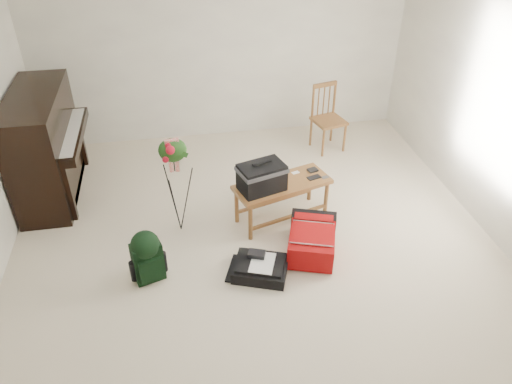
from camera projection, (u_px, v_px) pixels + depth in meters
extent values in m
cube|color=beige|center=(259.00, 257.00, 5.08)|extent=(5.00, 5.50, 0.01)
cube|color=white|center=(260.00, 2.00, 3.66)|extent=(5.00, 5.50, 0.01)
cube|color=beige|center=(221.00, 48.00, 6.60)|extent=(5.00, 0.04, 2.50)
cube|color=black|center=(45.00, 146.00, 5.70)|extent=(0.55, 1.50, 1.25)
cube|color=black|center=(70.00, 136.00, 5.68)|extent=(0.28, 1.30, 0.10)
cube|color=white|center=(69.00, 132.00, 5.66)|extent=(0.22, 1.20, 0.02)
cube|color=black|center=(60.00, 187.00, 6.03)|extent=(0.45, 1.30, 0.10)
cube|color=#965E31|center=(282.00, 185.00, 5.36)|extent=(1.12, 0.71, 0.04)
cylinder|color=#965E31|center=(242.00, 216.00, 5.29)|extent=(0.05, 0.05, 0.43)
cylinder|color=#965E31|center=(237.00, 198.00, 5.56)|extent=(0.05, 0.05, 0.43)
cylinder|color=#965E31|center=(327.00, 207.00, 5.43)|extent=(0.05, 0.05, 0.43)
cylinder|color=#965E31|center=(319.00, 190.00, 5.70)|extent=(0.05, 0.05, 0.43)
cube|color=#965E31|center=(329.00, 121.00, 6.69)|extent=(0.47, 0.47, 0.04)
cylinder|color=#965E31|center=(319.00, 142.00, 6.66)|extent=(0.03, 0.03, 0.40)
cylinder|color=#965E31|center=(312.00, 131.00, 6.93)|extent=(0.03, 0.03, 0.40)
cylinder|color=#965E31|center=(343.00, 140.00, 6.70)|extent=(0.03, 0.03, 0.40)
cylinder|color=#965E31|center=(335.00, 129.00, 6.97)|extent=(0.03, 0.03, 0.40)
cube|color=#965E31|center=(328.00, 84.00, 6.57)|extent=(0.35, 0.12, 0.06)
cylinder|color=#965E31|center=(315.00, 101.00, 6.67)|extent=(0.03, 0.03, 0.48)
cylinder|color=#965E31|center=(338.00, 99.00, 6.72)|extent=(0.03, 0.03, 0.48)
cube|color=#AF0710|center=(312.00, 240.00, 5.07)|extent=(0.64, 0.78, 0.26)
cube|color=black|center=(305.00, 225.00, 5.28)|extent=(0.49, 0.30, 0.28)
cube|color=#AF0710|center=(314.00, 233.00, 4.95)|extent=(0.50, 0.49, 0.02)
cube|color=silver|center=(320.00, 245.00, 4.79)|extent=(0.40, 0.15, 0.01)
cube|color=black|center=(261.00, 269.00, 4.85)|extent=(0.62, 0.56, 0.12)
cube|color=black|center=(261.00, 263.00, 4.81)|extent=(0.54, 0.48, 0.03)
cube|color=white|center=(263.00, 262.00, 4.78)|extent=(0.32, 0.36, 0.01)
cube|color=black|center=(254.00, 255.00, 4.82)|extent=(0.19, 0.15, 0.05)
cube|color=black|center=(148.00, 262.00, 4.72)|extent=(0.32, 0.24, 0.42)
cube|color=black|center=(148.00, 271.00, 4.65)|extent=(0.23, 0.11, 0.24)
sphere|color=black|center=(145.00, 245.00, 4.60)|extent=(0.27, 0.27, 0.27)
cube|color=black|center=(141.00, 256.00, 4.78)|extent=(0.04, 0.04, 0.37)
cube|color=black|center=(155.00, 255.00, 4.80)|extent=(0.04, 0.04, 0.37)
cylinder|color=black|center=(173.00, 158.00, 4.94)|extent=(0.01, 0.01, 0.30)
ellipsoid|color=#1F4A17|center=(173.00, 150.00, 4.89)|extent=(0.28, 0.20, 0.26)
cube|color=red|center=(172.00, 143.00, 4.83)|extent=(0.14, 0.06, 0.08)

